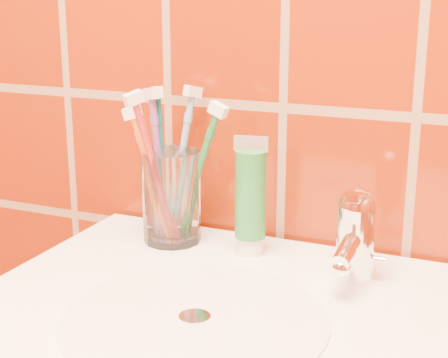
% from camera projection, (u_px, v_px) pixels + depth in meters
% --- Properties ---
extents(glass_tumbler, '(0.10, 0.10, 0.13)m').
position_uv_depth(glass_tumbler, '(172.00, 197.00, 0.98)').
color(glass_tumbler, white).
rests_on(glass_tumbler, pedestal_sink).
extents(toothpaste_tube, '(0.05, 0.04, 0.17)m').
position_uv_depth(toothpaste_tube, '(251.00, 200.00, 0.93)').
color(toothpaste_tube, white).
rests_on(toothpaste_tube, pedestal_sink).
extents(faucet, '(0.05, 0.11, 0.12)m').
position_uv_depth(faucet, '(355.00, 232.00, 0.85)').
color(faucet, white).
rests_on(faucet, pedestal_sink).
extents(toothbrush_0, '(0.09, 0.13, 0.24)m').
position_uv_depth(toothbrush_0, '(180.00, 164.00, 0.99)').
color(toothbrush_0, '#6DA5C2').
rests_on(toothbrush_0, glass_tumbler).
extents(toothbrush_1, '(0.12, 0.14, 0.24)m').
position_uv_depth(toothbrush_1, '(156.00, 172.00, 0.94)').
color(toothbrush_1, '#A92524').
rests_on(toothbrush_1, glass_tumbler).
extents(toothbrush_2, '(0.09, 0.10, 0.23)m').
position_uv_depth(toothbrush_2, '(161.00, 166.00, 0.98)').
color(toothbrush_2, '#0D696E').
rests_on(toothbrush_2, glass_tumbler).
extents(toothbrush_3, '(0.12, 0.11, 0.21)m').
position_uv_depth(toothbrush_3, '(197.00, 175.00, 0.96)').
color(toothbrush_3, '#1D7032').
rests_on(toothbrush_3, glass_tumbler).
extents(toothbrush_4, '(0.11, 0.10, 0.21)m').
position_uv_depth(toothbrush_4, '(152.00, 178.00, 0.96)').
color(toothbrush_4, orange).
rests_on(toothbrush_4, glass_tumbler).
extents(toothbrush_5, '(0.09, 0.08, 0.23)m').
position_uv_depth(toothbrush_5, '(159.00, 167.00, 0.97)').
color(toothbrush_5, '#77408A').
rests_on(toothbrush_5, glass_tumbler).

